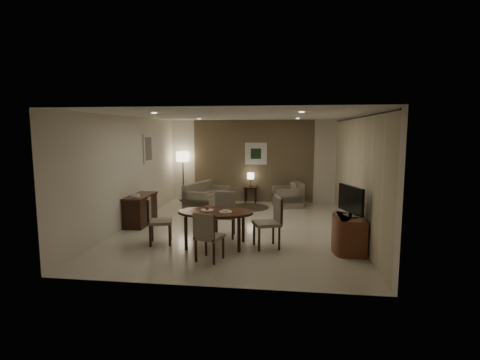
# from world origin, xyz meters

# --- Properties ---
(room_shell) EXTENTS (5.50, 7.00, 2.70)m
(room_shell) POSITION_xyz_m (0.00, 0.40, 1.35)
(room_shell) COLOR beige
(room_shell) RESTS_ON ground
(taupe_accent) EXTENTS (3.96, 0.03, 2.70)m
(taupe_accent) POSITION_xyz_m (0.00, 3.48, 1.35)
(taupe_accent) COLOR brown
(taupe_accent) RESTS_ON wall_back
(curtain_wall) EXTENTS (0.08, 6.70, 2.58)m
(curtain_wall) POSITION_xyz_m (2.68, 0.00, 1.32)
(curtain_wall) COLOR beige
(curtain_wall) RESTS_ON wall_right
(curtain_rod) EXTENTS (0.03, 6.80, 0.03)m
(curtain_rod) POSITION_xyz_m (2.68, 0.00, 2.64)
(curtain_rod) COLOR black
(curtain_rod) RESTS_ON wall_right
(art_back_frame) EXTENTS (0.72, 0.03, 0.72)m
(art_back_frame) POSITION_xyz_m (0.10, 3.46, 1.60)
(art_back_frame) COLOR silver
(art_back_frame) RESTS_ON wall_back
(art_back_canvas) EXTENTS (0.34, 0.01, 0.34)m
(art_back_canvas) POSITION_xyz_m (0.10, 3.44, 1.60)
(art_back_canvas) COLOR black
(art_back_canvas) RESTS_ON wall_back
(art_left_frame) EXTENTS (0.03, 0.60, 0.80)m
(art_left_frame) POSITION_xyz_m (-2.72, 1.20, 1.85)
(art_left_frame) COLOR silver
(art_left_frame) RESTS_ON wall_left
(art_left_canvas) EXTENTS (0.01, 0.46, 0.64)m
(art_left_canvas) POSITION_xyz_m (-2.71, 1.20, 1.85)
(art_left_canvas) COLOR gray
(art_left_canvas) RESTS_ON wall_left
(downlight_nl) EXTENTS (0.10, 0.10, 0.01)m
(downlight_nl) POSITION_xyz_m (-1.40, -1.80, 2.69)
(downlight_nl) COLOR white
(downlight_nl) RESTS_ON ceiling
(downlight_nr) EXTENTS (0.10, 0.10, 0.01)m
(downlight_nr) POSITION_xyz_m (1.40, -1.80, 2.69)
(downlight_nr) COLOR white
(downlight_nr) RESTS_ON ceiling
(downlight_fl) EXTENTS (0.10, 0.10, 0.01)m
(downlight_fl) POSITION_xyz_m (-1.40, 1.80, 2.69)
(downlight_fl) COLOR white
(downlight_fl) RESTS_ON ceiling
(downlight_fr) EXTENTS (0.10, 0.10, 0.01)m
(downlight_fr) POSITION_xyz_m (1.40, 1.80, 2.69)
(downlight_fr) COLOR white
(downlight_fr) RESTS_ON ceiling
(console_desk) EXTENTS (0.48, 1.20, 0.75)m
(console_desk) POSITION_xyz_m (-2.49, 0.00, 0.38)
(console_desk) COLOR #492917
(console_desk) RESTS_ON floor
(telephone) EXTENTS (0.20, 0.14, 0.09)m
(telephone) POSITION_xyz_m (-2.49, -0.30, 0.80)
(telephone) COLOR white
(telephone) RESTS_ON console_desk
(tv_cabinet) EXTENTS (0.48, 0.90, 0.70)m
(tv_cabinet) POSITION_xyz_m (2.40, -1.50, 0.35)
(tv_cabinet) COLOR brown
(tv_cabinet) RESTS_ON floor
(flat_tv) EXTENTS (0.36, 0.85, 0.60)m
(flat_tv) POSITION_xyz_m (2.38, -1.50, 1.02)
(flat_tv) COLOR black
(flat_tv) RESTS_ON tv_cabinet
(dining_table) EXTENTS (1.54, 0.96, 0.72)m
(dining_table) POSITION_xyz_m (-0.28, -1.48, 0.36)
(dining_table) COLOR #492917
(dining_table) RESTS_ON floor
(chair_near) EXTENTS (0.55, 0.55, 0.91)m
(chair_near) POSITION_xyz_m (-0.22, -2.34, 0.45)
(chair_near) COLOR gray
(chair_near) RESTS_ON floor
(chair_far) EXTENTS (0.51, 0.51, 0.98)m
(chair_far) POSITION_xyz_m (-0.21, -0.81, 0.49)
(chair_far) COLOR gray
(chair_far) RESTS_ON floor
(chair_left) EXTENTS (0.58, 0.58, 0.97)m
(chair_left) POSITION_xyz_m (-1.45, -1.48, 0.48)
(chair_left) COLOR gray
(chair_left) RESTS_ON floor
(chair_right) EXTENTS (0.63, 0.63, 1.03)m
(chair_right) POSITION_xyz_m (0.76, -1.46, 0.51)
(chair_right) COLOR gray
(chair_right) RESTS_ON floor
(plate_a) EXTENTS (0.26, 0.26, 0.02)m
(plate_a) POSITION_xyz_m (-0.46, -1.43, 0.73)
(plate_a) COLOR white
(plate_a) RESTS_ON dining_table
(plate_b) EXTENTS (0.26, 0.26, 0.02)m
(plate_b) POSITION_xyz_m (-0.06, -1.53, 0.73)
(plate_b) COLOR white
(plate_b) RESTS_ON dining_table
(fruit_apple) EXTENTS (0.09, 0.09, 0.09)m
(fruit_apple) POSITION_xyz_m (-0.46, -1.43, 0.78)
(fruit_apple) COLOR #AE4013
(fruit_apple) RESTS_ON plate_a
(napkin) EXTENTS (0.12, 0.08, 0.03)m
(napkin) POSITION_xyz_m (-0.06, -1.53, 0.75)
(napkin) COLOR white
(napkin) RESTS_ON plate_b
(round_rug) EXTENTS (1.29, 1.29, 0.01)m
(round_rug) POSITION_xyz_m (-0.05, 2.43, 0.01)
(round_rug) COLOR #3C3722
(round_rug) RESTS_ON floor
(sofa) EXTENTS (1.77, 1.24, 0.76)m
(sofa) POSITION_xyz_m (-1.29, 2.29, 0.38)
(sofa) COLOR gray
(sofa) RESTS_ON floor
(armchair) EXTENTS (1.01, 1.05, 0.76)m
(armchair) POSITION_xyz_m (1.17, 2.78, 0.38)
(armchair) COLOR gray
(armchair) RESTS_ON floor
(side_table) EXTENTS (0.42, 0.42, 0.53)m
(side_table) POSITION_xyz_m (-0.05, 3.24, 0.27)
(side_table) COLOR black
(side_table) RESTS_ON floor
(table_lamp) EXTENTS (0.22, 0.22, 0.50)m
(table_lamp) POSITION_xyz_m (-0.05, 3.25, 0.78)
(table_lamp) COLOR #FFEAC1
(table_lamp) RESTS_ON side_table
(floor_lamp) EXTENTS (0.42, 0.42, 1.65)m
(floor_lamp) POSITION_xyz_m (-2.32, 3.24, 0.83)
(floor_lamp) COLOR #FFE5B7
(floor_lamp) RESTS_ON floor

